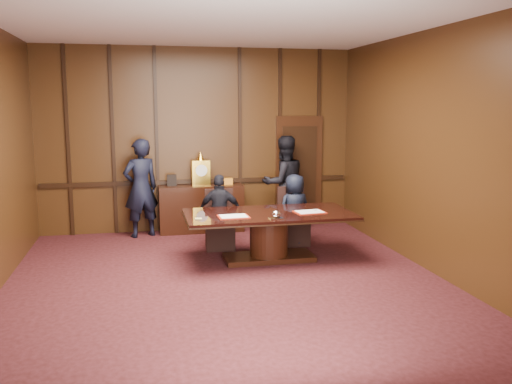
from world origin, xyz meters
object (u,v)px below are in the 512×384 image
at_px(conference_table, 269,228).
at_px(signatory_left, 220,212).
at_px(witness_left, 141,188).
at_px(witness_right, 284,183).
at_px(sideboard, 201,207).
at_px(signatory_right, 295,210).

height_order(conference_table, signatory_left, signatory_left).
bearing_deg(witness_left, signatory_left, 115.65).
xyz_separation_m(conference_table, witness_left, (-1.94, 2.00, 0.40)).
bearing_deg(witness_right, conference_table, 57.50).
xyz_separation_m(sideboard, signatory_left, (0.16, -1.36, 0.15)).
height_order(sideboard, signatory_right, sideboard).
distance_m(conference_table, signatory_left, 1.04).
distance_m(sideboard, witness_left, 1.21).
bearing_deg(witness_right, sideboard, -17.00).
relative_size(conference_table, signatory_right, 2.10).
distance_m(signatory_right, witness_right, 1.24).
relative_size(signatory_left, witness_right, 0.70).
height_order(sideboard, witness_left, witness_left).
xyz_separation_m(signatory_left, witness_right, (1.43, 1.20, 0.28)).
bearing_deg(signatory_right, witness_left, -38.06).
relative_size(signatory_right, witness_right, 0.68).
height_order(signatory_left, signatory_right, signatory_left).
bearing_deg(conference_table, sideboard, 110.64).
distance_m(sideboard, signatory_right, 2.00).
bearing_deg(signatory_right, witness_right, -109.25).
bearing_deg(conference_table, witness_right, 68.76).
distance_m(conference_table, witness_left, 2.81).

